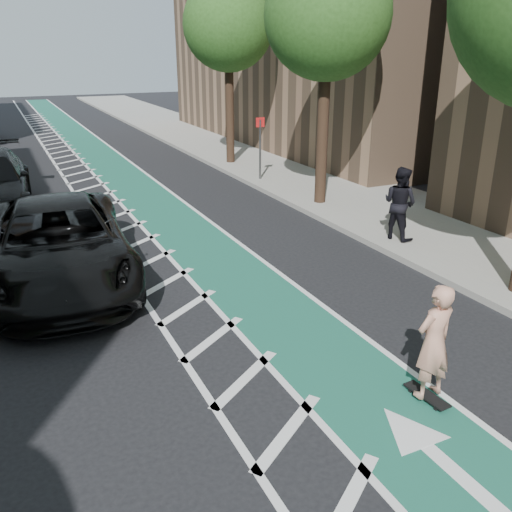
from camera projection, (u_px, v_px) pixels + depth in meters
ground at (152, 404)px, 7.92m from camera, size 120.00×120.00×0.00m
bike_lane at (160, 209)px, 17.55m from camera, size 2.00×90.00×0.01m
buffer_strip at (113, 215)px, 16.95m from camera, size 1.40×90.00×0.01m
sidewalk_right at (329, 187)px, 20.15m from camera, size 5.00×90.00×0.15m
curb_right at (271, 194)px, 19.16m from camera, size 0.12×90.00×0.16m
tree_r_c at (330, 16)px, 15.78m from camera, size 4.20×4.20×7.90m
tree_r_d at (225, 26)px, 22.52m from camera, size 4.20×4.20×7.90m
sign_post at (260, 148)px, 20.61m from camera, size 0.35×0.08×2.47m
skateboard at (427, 395)px, 7.99m from camera, size 0.27×0.77×0.10m
skateboarder at (434, 342)px, 7.67m from camera, size 0.67×0.47×1.76m
suv_near at (58, 244)px, 11.80m from camera, size 3.43×6.61×1.78m
pedestrian at (400, 203)px, 14.09m from camera, size 0.96×1.10×1.92m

